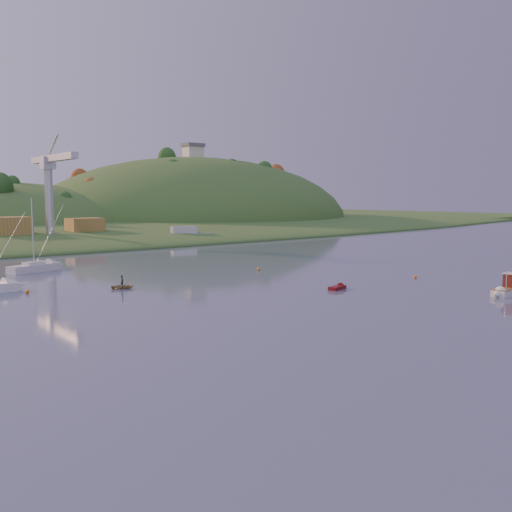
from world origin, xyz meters
TOP-DOWN VIEW (x-y plane):
  - ground at (0.00, 0.00)m, footprint 500.00×500.00m
  - hill_right at (95.00, 195.00)m, footprint 150.00×130.00m
  - hilltop_house at (95.00, 195.00)m, footprint 9.00×7.00m
  - wharf at (5.00, 122.00)m, footprint 42.00×16.00m
  - shed_west at (-8.00, 123.00)m, footprint 11.00×8.00m
  - shed_east at (13.00, 124.00)m, footprint 9.00×7.00m
  - dock_crane at (2.00, 118.39)m, footprint 3.20×28.00m
  - fishing_boat at (18.89, 6.85)m, footprint 5.84×2.16m
  - sailboat_far at (-19.26, 67.78)m, footprint 9.17×5.29m
  - canoe at (-15.89, 42.28)m, footprint 3.60×3.15m
  - paddler at (-15.89, 42.28)m, footprint 0.58×0.68m
  - red_tender at (6.79, 23.59)m, footprint 3.59×1.88m
  - work_vessel at (35.00, 108.00)m, footprint 16.86×10.10m
  - buoy_0 at (23.11, 23.05)m, footprint 0.50×0.50m
  - buoy_1 at (10.40, 45.18)m, footprint 0.50×0.50m
  - buoy_2 at (-27.09, 46.50)m, footprint 0.50×0.50m

SIDE VIEW (x-z plane):
  - ground at x=0.00m, z-range 0.00..0.00m
  - hill_right at x=95.00m, z-range -30.00..30.00m
  - red_tender at x=6.79m, z-range -0.34..0.83m
  - buoy_0 at x=23.11m, z-range 0.00..0.50m
  - buoy_1 at x=10.40m, z-range 0.00..0.50m
  - buoy_2 at x=-27.09m, z-range 0.00..0.50m
  - canoe at x=-15.89m, z-range 0.00..0.62m
  - sailboat_far at x=-19.26m, z-range -5.32..6.88m
  - paddler at x=-15.89m, z-range 0.00..1.59m
  - fishing_boat at x=18.89m, z-range -1.02..2.64m
  - wharf at x=5.00m, z-range 0.00..2.40m
  - work_vessel at x=35.00m, z-range -0.59..3.50m
  - shed_east at x=13.00m, z-range 2.40..6.40m
  - shed_west at x=-8.00m, z-range 2.40..7.20m
  - dock_crane at x=2.00m, z-range 7.02..27.32m
  - hilltop_house at x=95.00m, z-range 30.18..36.63m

